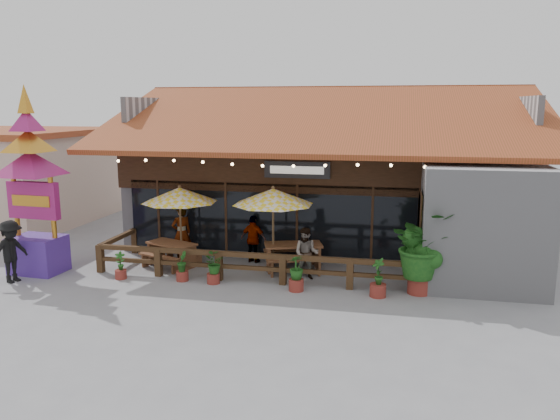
% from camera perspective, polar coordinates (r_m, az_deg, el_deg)
% --- Properties ---
extents(ground, '(100.00, 100.00, 0.00)m').
position_cam_1_polar(ground, '(16.92, 2.32, -7.35)').
color(ground, gray).
rests_on(ground, ground).
extents(restaurant_building, '(15.50, 14.73, 6.09)m').
position_cam_1_polar(restaurant_building, '(22.80, 5.82, 3.03)').
color(restaurant_building, '#A7A6AB').
rests_on(restaurant_building, ground).
extents(patio_railing, '(10.00, 2.60, 0.92)m').
position_cam_1_polar(patio_railing, '(17.00, -5.36, -5.14)').
color(patio_railing, '#462F19').
rests_on(patio_railing, ground).
extents(neighbor_building, '(8.40, 8.40, 4.22)m').
position_cam_1_polar(neighbor_building, '(28.28, -26.83, 3.28)').
color(neighbor_building, beige).
rests_on(neighbor_building, ground).
extents(umbrella_left, '(3.12, 3.12, 2.70)m').
position_cam_1_polar(umbrella_left, '(18.43, -10.45, 1.52)').
color(umbrella_left, brown).
rests_on(umbrella_left, ground).
extents(umbrella_right, '(3.39, 3.39, 2.80)m').
position_cam_1_polar(umbrella_right, '(17.28, -0.73, 1.37)').
color(umbrella_right, brown).
rests_on(umbrella_right, ground).
extents(picnic_table_left, '(2.08, 1.95, 0.80)m').
position_cam_1_polar(picnic_table_left, '(18.59, -11.24, -4.14)').
color(picnic_table_left, brown).
rests_on(picnic_table_left, ground).
extents(picnic_table_right, '(2.23, 2.06, 0.88)m').
position_cam_1_polar(picnic_table_right, '(17.78, 1.39, -4.44)').
color(picnic_table_right, brown).
rests_on(picnic_table_right, ground).
extents(thai_sign_tower, '(2.49, 2.49, 6.37)m').
position_cam_1_polar(thai_sign_tower, '(18.72, -24.60, 4.00)').
color(thai_sign_tower, '#4B2791').
rests_on(thai_sign_tower, ground).
extents(tropical_plant, '(2.32, 2.27, 2.43)m').
position_cam_1_polar(tropical_plant, '(15.88, 14.52, -3.69)').
color(tropical_plant, maroon).
rests_on(tropical_plant, ground).
extents(diner_a, '(0.82, 0.80, 1.90)m').
position_cam_1_polar(diner_a, '(19.17, -10.25, -2.39)').
color(diner_a, '#392012').
rests_on(diner_a, ground).
extents(diner_b, '(0.83, 0.67, 1.62)m').
position_cam_1_polar(diner_b, '(16.85, 2.77, -4.56)').
color(diner_b, '#392012').
rests_on(diner_b, ground).
extents(diner_c, '(1.03, 0.62, 1.64)m').
position_cam_1_polar(diner_c, '(18.60, -2.78, -3.05)').
color(diner_c, '#392012').
rests_on(diner_c, ground).
extents(pedestrian, '(1.00, 1.38, 1.91)m').
position_cam_1_polar(pedestrian, '(18.38, -26.27, -3.91)').
color(pedestrian, black).
rests_on(pedestrian, ground).
extents(planter_a, '(0.36, 0.35, 0.87)m').
position_cam_1_polar(planter_a, '(17.66, -16.33, -5.78)').
color(planter_a, maroon).
rests_on(planter_a, ground).
extents(planter_b, '(0.38, 0.38, 0.92)m').
position_cam_1_polar(planter_b, '(17.02, -10.20, -5.94)').
color(planter_b, maroon).
rests_on(planter_b, ground).
extents(planter_c, '(0.66, 0.59, 0.95)m').
position_cam_1_polar(planter_c, '(16.60, -7.01, -5.86)').
color(planter_c, maroon).
rests_on(planter_c, ground).
extents(planter_d, '(0.57, 0.57, 1.07)m').
position_cam_1_polar(planter_d, '(15.85, 1.72, -6.67)').
color(planter_d, maroon).
rests_on(planter_d, ground).
extents(planter_e, '(0.46, 0.48, 1.12)m').
position_cam_1_polar(planter_e, '(15.62, 10.22, -7.27)').
color(planter_e, maroon).
rests_on(planter_e, ground).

